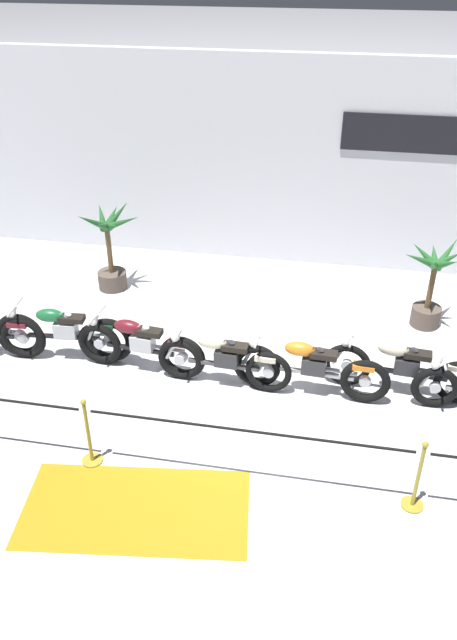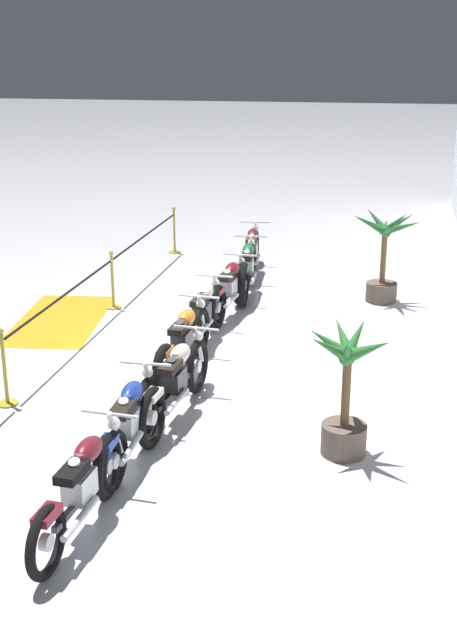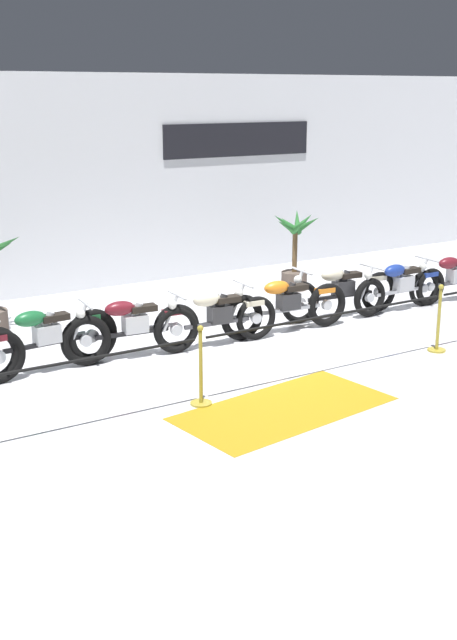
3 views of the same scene
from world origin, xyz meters
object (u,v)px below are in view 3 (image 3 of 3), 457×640
motorcycle_cream_3 (217,317)px  stanchion_mid_left (201,378)px  motorcycle_green_1 (43,340)px  motorcycle_cream_5 (340,291)px  motorcycle_blue_6 (401,286)px  motorcycle_maroon_2 (132,328)px  potted_palm_left_of_row (295,252)px  floor_banner (284,408)px  motorcycle_orange_4 (285,306)px  stanchion_mid_right (438,329)px  motorcycle_maroon_7 (454,277)px  stanchion_far_left (235,342)px

motorcycle_cream_3 → stanchion_mid_left: size_ratio=2.02×
motorcycle_green_1 → motorcycle_cream_5: 5.40m
motorcycle_blue_6 → motorcycle_maroon_2: bearing=179.2°
motorcycle_blue_6 → potted_palm_left_of_row: bearing=106.0°
motorcycle_green_1 → motorcycle_cream_5: size_ratio=0.97×
motorcycle_green_1 → floor_banner: size_ratio=0.83×
motorcycle_maroon_2 → stanchion_mid_left: 2.12m
motorcycle_orange_4 → motorcycle_cream_5: (1.37, 0.26, 0.01)m
motorcycle_orange_4 → potted_palm_left_of_row: (1.92, 2.39, 0.30)m
floor_banner → motorcycle_maroon_2: bearing=98.3°
motorcycle_orange_4 → motorcycle_cream_5: 1.39m
motorcycle_cream_3 → floor_banner: motorcycle_cream_3 is taller
motorcycle_green_1 → stanchion_mid_left: size_ratio=2.20×
motorcycle_green_1 → motorcycle_cream_3: motorcycle_green_1 is taller
motorcycle_green_1 → stanchion_mid_right: size_ratio=2.20×
motorcycle_maroon_7 → stanchion_far_left: stanchion_far_left is taller
floor_banner → motorcycle_cream_5: bearing=34.4°
motorcycle_cream_3 → stanchion_mid_left: stanchion_mid_left is taller
motorcycle_cream_5 → motorcycle_maroon_7: motorcycle_cream_5 is taller
floor_banner → motorcycle_cream_3: bearing=70.1°
motorcycle_cream_5 → stanchion_mid_right: (0.08, -2.27, -0.12)m
motorcycle_blue_6 → motorcycle_maroon_7: size_ratio=1.01×
motorcycle_maroon_7 → potted_palm_left_of_row: bearing=130.7°
motorcycle_cream_3 → motorcycle_blue_6: 3.92m
motorcycle_blue_6 → stanchion_mid_right: size_ratio=2.09×
motorcycle_maroon_7 → floor_banner: size_ratio=0.78×
motorcycle_orange_4 → motorcycle_maroon_7: motorcycle_orange_4 is taller
motorcycle_cream_3 → motorcycle_orange_4: motorcycle_orange_4 is taller
motorcycle_orange_4 → motorcycle_blue_6: (2.59, 0.04, -0.01)m
motorcycle_green_1 → motorcycle_blue_6: (6.62, -0.15, -0.03)m
stanchion_far_left → floor_banner: bearing=-65.0°
motorcycle_orange_4 → motorcycle_cream_3: bearing=-178.9°
motorcycle_green_1 → stanchion_far_left: bearing=-50.6°
motorcycle_maroon_2 → stanchion_mid_left: size_ratio=2.07×
motorcycle_orange_4 → floor_banner: motorcycle_orange_4 is taller
stanchion_far_left → stanchion_mid_right: 3.69m
motorcycle_orange_4 → motorcycle_cream_5: bearing=10.9°
motorcycle_cream_3 → stanchion_mid_right: (2.77, -1.98, -0.11)m
motorcycle_maroon_2 → potted_palm_left_of_row: bearing=26.1°
motorcycle_cream_3 → stanchion_mid_left: bearing=-125.4°
motorcycle_green_1 → floor_banner: 3.61m
motorcycle_orange_4 → stanchion_far_left: bearing=-138.0°
motorcycle_green_1 → motorcycle_orange_4: size_ratio=0.97×
motorcycle_green_1 → motorcycle_blue_6: size_ratio=1.05×
motorcycle_green_1 → stanchion_far_left: size_ratio=0.19×
potted_palm_left_of_row → stanchion_mid_right: (-0.48, -4.39, -0.41)m
stanchion_far_left → motorcycle_orange_4: bearing=42.0°
motorcycle_blue_6 → stanchion_mid_right: bearing=-119.2°
motorcycle_green_1 → motorcycle_maroon_7: (7.97, -0.16, -0.02)m
motorcycle_cream_3 → potted_palm_left_of_row: (3.25, 2.41, 0.30)m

